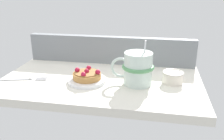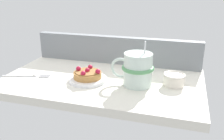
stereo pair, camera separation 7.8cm
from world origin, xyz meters
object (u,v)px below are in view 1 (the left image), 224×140
(dessert_plate, at_px, (87,80))
(sugar_bowl, at_px, (173,77))
(coffee_mug, at_px, (137,68))
(raspberry_tart, at_px, (87,75))
(dessert_fork, at_px, (22,79))

(dessert_plate, height_order, sugar_bowl, sugar_bowl)
(dessert_plate, bearing_deg, sugar_bowl, 9.00)
(coffee_mug, distance_m, sugar_bowl, 0.12)
(raspberry_tart, distance_m, dessert_fork, 0.22)
(dessert_plate, bearing_deg, coffee_mug, 4.47)
(coffee_mug, relative_size, dessert_fork, 0.88)
(raspberry_tart, relative_size, sugar_bowl, 1.31)
(dessert_fork, bearing_deg, sugar_bowl, 7.65)
(dessert_plate, distance_m, dessert_fork, 0.22)
(sugar_bowl, bearing_deg, dessert_plate, -171.00)
(coffee_mug, distance_m, dessert_fork, 0.38)
(dessert_plate, bearing_deg, dessert_fork, -174.06)
(dessert_plate, height_order, raspberry_tart, raspberry_tart)
(dessert_fork, relative_size, sugar_bowl, 2.35)
(raspberry_tart, height_order, sugar_bowl, raspberry_tart)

